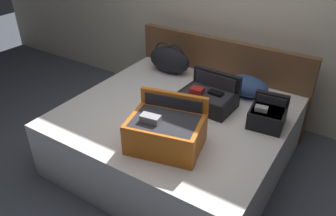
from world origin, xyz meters
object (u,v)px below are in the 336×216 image
at_px(bed, 176,136).
at_px(hard_case_large, 166,131).
at_px(hard_case_small, 267,115).
at_px(duffel_bag, 170,60).
at_px(hard_case_medium, 208,97).
at_px(pillow_near_headboard, 247,86).

relative_size(bed, hard_case_large, 3.09).
distance_m(hard_case_small, duffel_bag, 1.33).
bearing_deg(bed, hard_case_medium, 48.28).
bearing_deg(duffel_bag, pillow_near_headboard, -0.67).
distance_m(bed, hard_case_small, 0.88).
height_order(hard_case_large, hard_case_medium, hard_case_large).
distance_m(hard_case_medium, hard_case_small, 0.56).
distance_m(hard_case_large, hard_case_medium, 0.72).
relative_size(hard_case_medium, duffel_bag, 1.01).
xyz_separation_m(hard_case_large, pillow_near_headboard, (0.21, 1.14, -0.06)).
xyz_separation_m(hard_case_large, duffel_bag, (-0.70, 1.15, 0.01)).
bearing_deg(hard_case_medium, hard_case_small, 2.19).
bearing_deg(bed, duffel_bag, 126.63).
distance_m(hard_case_medium, pillow_near_headboard, 0.47).
relative_size(duffel_bag, pillow_near_headboard, 1.13).
xyz_separation_m(hard_case_medium, pillow_near_headboard, (0.21, 0.42, -0.01)).
xyz_separation_m(hard_case_small, duffel_bag, (-1.26, 0.44, 0.06)).
height_order(hard_case_medium, pillow_near_headboard, hard_case_medium).
relative_size(hard_case_large, pillow_near_headboard, 1.44).
bearing_deg(pillow_near_headboard, duffel_bag, 179.33).
bearing_deg(hard_case_large, hard_case_medium, 76.93).
xyz_separation_m(bed, hard_case_large, (0.21, -0.49, 0.42)).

